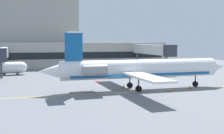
% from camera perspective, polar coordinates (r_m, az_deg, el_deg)
% --- Properties ---
extents(ground, '(120.00, 120.00, 0.11)m').
position_cam_1_polar(ground, '(42.92, 1.18, -4.91)').
color(ground, slate).
extents(terminal_building, '(64.92, 13.97, 19.27)m').
position_cam_1_polar(terminal_building, '(87.88, -13.65, 4.78)').
color(terminal_building, '#ADA89E').
rests_on(terminal_building, ground).
extents(jet_bridge_west, '(2.40, 20.97, 5.98)m').
position_cam_1_polar(jet_bridge_west, '(69.20, -20.17, 2.44)').
color(jet_bridge_west, silver).
rests_on(jet_bridge_west, ground).
extents(jet_bridge_east, '(2.40, 22.23, 6.52)m').
position_cam_1_polar(jet_bridge_east, '(75.11, 7.77, 3.29)').
color(jet_bridge_east, silver).
rests_on(jet_bridge_east, ground).
extents(regional_jet, '(30.13, 24.27, 8.64)m').
position_cam_1_polar(regional_jet, '(44.84, 5.04, -0.39)').
color(regional_jet, white).
rests_on(regional_jet, ground).
extents(pushback_tractor, '(2.62, 3.19, 2.32)m').
position_cam_1_polar(pushback_tractor, '(69.50, 3.35, -0.22)').
color(pushback_tractor, '#E5B20C').
rests_on(pushback_tractor, ground).
extents(fuel_tank, '(6.90, 2.93, 2.81)m').
position_cam_1_polar(fuel_tank, '(67.97, -18.86, -0.14)').
color(fuel_tank, white).
rests_on(fuel_tank, ground).
extents(safety_cone_alpha, '(0.47, 0.47, 0.55)m').
position_cam_1_polar(safety_cone_alpha, '(47.56, 14.67, -3.74)').
color(safety_cone_alpha, orange).
rests_on(safety_cone_alpha, ground).
extents(safety_cone_bravo, '(0.47, 0.47, 0.55)m').
position_cam_1_polar(safety_cone_bravo, '(46.87, 2.24, -3.70)').
color(safety_cone_bravo, orange).
rests_on(safety_cone_bravo, ground).
extents(safety_cone_charlie, '(0.47, 0.47, 0.55)m').
position_cam_1_polar(safety_cone_charlie, '(43.85, 11.02, -4.40)').
color(safety_cone_charlie, orange).
rests_on(safety_cone_charlie, ground).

